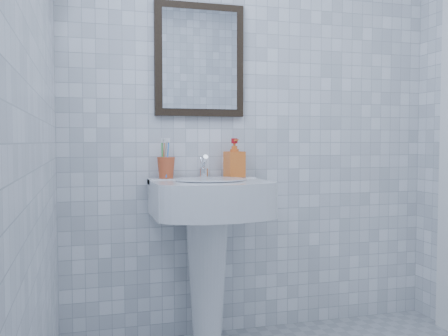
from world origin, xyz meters
name	(u,v)px	position (x,y,z in m)	size (l,w,h in m)	color
wall_back	(256,115)	(0.00, 1.20, 1.25)	(2.20, 0.02, 2.50)	white
wall_left	(33,89)	(-1.10, 0.00, 1.25)	(0.02, 2.40, 2.50)	white
washbasin	(208,235)	(-0.34, 0.99, 0.61)	(0.59, 0.43, 0.91)	white
faucet	(203,169)	(-0.34, 1.10, 0.95)	(0.05, 0.11, 0.13)	white
toothbrush_cup	(166,168)	(-0.54, 1.11, 0.96)	(0.10, 0.10, 0.11)	#C64C27
soap_dispenser	(234,158)	(-0.16, 1.10, 1.01)	(0.10, 0.10, 0.21)	#E94816
wall_mirror	(200,60)	(-0.34, 1.18, 1.55)	(0.50, 0.04, 0.62)	black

